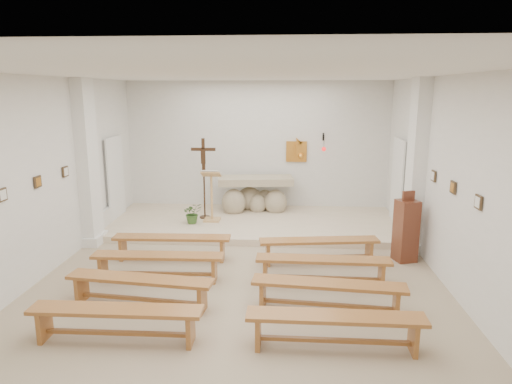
# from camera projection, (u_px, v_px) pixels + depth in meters

# --- Properties ---
(ground) EXTENTS (7.00, 10.00, 0.00)m
(ground) POSITION_uv_depth(u_px,v_px,m) (239.00, 286.00, 7.76)
(ground) COLOR tan
(ground) RESTS_ON ground
(wall_left) EXTENTS (0.02, 10.00, 3.50)m
(wall_left) POSITION_uv_depth(u_px,v_px,m) (30.00, 182.00, 7.60)
(wall_left) COLOR silver
(wall_left) RESTS_ON ground
(wall_right) EXTENTS (0.02, 10.00, 3.50)m
(wall_right) POSITION_uv_depth(u_px,v_px,m) (459.00, 188.00, 7.15)
(wall_right) COLOR silver
(wall_right) RESTS_ON ground
(wall_back) EXTENTS (7.00, 0.02, 3.50)m
(wall_back) POSITION_uv_depth(u_px,v_px,m) (257.00, 147.00, 12.24)
(wall_back) COLOR silver
(wall_back) RESTS_ON ground
(ceiling) EXTENTS (7.00, 10.00, 0.02)m
(ceiling) POSITION_uv_depth(u_px,v_px,m) (237.00, 74.00, 7.00)
(ceiling) COLOR silver
(ceiling) RESTS_ON wall_back
(sanctuary_platform) EXTENTS (6.98, 3.00, 0.15)m
(sanctuary_platform) POSITION_uv_depth(u_px,v_px,m) (253.00, 223.00, 11.15)
(sanctuary_platform) COLOR beige
(sanctuary_platform) RESTS_ON ground
(pilaster_left) EXTENTS (0.26, 0.55, 3.50)m
(pilaster_left) POSITION_uv_depth(u_px,v_px,m) (88.00, 164.00, 9.54)
(pilaster_left) COLOR white
(pilaster_left) RESTS_ON ground
(pilaster_right) EXTENTS (0.26, 0.55, 3.50)m
(pilaster_right) POSITION_uv_depth(u_px,v_px,m) (416.00, 167.00, 9.11)
(pilaster_right) COLOR white
(pilaster_right) RESTS_ON ground
(gold_wall_relief) EXTENTS (0.55, 0.04, 0.55)m
(gold_wall_relief) POSITION_uv_depth(u_px,v_px,m) (296.00, 152.00, 12.16)
(gold_wall_relief) COLOR orange
(gold_wall_relief) RESTS_ON wall_back
(sanctuary_lamp) EXTENTS (0.11, 0.36, 0.44)m
(sanctuary_lamp) POSITION_uv_depth(u_px,v_px,m) (324.00, 147.00, 11.84)
(sanctuary_lamp) COLOR black
(sanctuary_lamp) RESTS_ON wall_back
(station_frame_left_front) EXTENTS (0.03, 0.20, 0.20)m
(station_frame_left_front) POSITION_uv_depth(u_px,v_px,m) (2.00, 195.00, 6.82)
(station_frame_left_front) COLOR #42301D
(station_frame_left_front) RESTS_ON wall_left
(station_frame_left_mid) EXTENTS (0.03, 0.20, 0.20)m
(station_frame_left_mid) POSITION_uv_depth(u_px,v_px,m) (38.00, 182.00, 7.80)
(station_frame_left_mid) COLOR #42301D
(station_frame_left_mid) RESTS_ON wall_left
(station_frame_left_rear) EXTENTS (0.03, 0.20, 0.20)m
(station_frame_left_rear) POSITION_uv_depth(u_px,v_px,m) (65.00, 172.00, 8.77)
(station_frame_left_rear) COLOR #42301D
(station_frame_left_rear) RESTS_ON wall_left
(station_frame_right_front) EXTENTS (0.03, 0.20, 0.20)m
(station_frame_right_front) POSITION_uv_depth(u_px,v_px,m) (478.00, 202.00, 6.38)
(station_frame_right_front) COLOR #42301D
(station_frame_right_front) RESTS_ON wall_right
(station_frame_right_mid) EXTENTS (0.03, 0.20, 0.20)m
(station_frame_right_mid) POSITION_uv_depth(u_px,v_px,m) (453.00, 187.00, 7.36)
(station_frame_right_mid) COLOR #42301D
(station_frame_right_mid) RESTS_ON wall_right
(station_frame_right_rear) EXTENTS (0.03, 0.20, 0.20)m
(station_frame_right_rear) POSITION_uv_depth(u_px,v_px,m) (434.00, 176.00, 8.33)
(station_frame_right_rear) COLOR #42301D
(station_frame_right_rear) RESTS_ON wall_right
(radiator_left) EXTENTS (0.10, 0.85, 0.52)m
(radiator_left) POSITION_uv_depth(u_px,v_px,m) (103.00, 222.00, 10.55)
(radiator_left) COLOR silver
(radiator_left) RESTS_ON ground
(radiator_right) EXTENTS (0.10, 0.85, 0.52)m
(radiator_right) POSITION_uv_depth(u_px,v_px,m) (405.00, 228.00, 10.11)
(radiator_right) COLOR silver
(radiator_right) RESTS_ON ground
(altar) EXTENTS (1.99, 0.96, 0.99)m
(altar) POSITION_uv_depth(u_px,v_px,m) (255.00, 197.00, 11.93)
(altar) COLOR tan
(altar) RESTS_ON sanctuary_platform
(lectern) EXTENTS (0.46, 0.39, 1.27)m
(lectern) POSITION_uv_depth(u_px,v_px,m) (211.00, 195.00, 10.95)
(lectern) COLOR tan
(lectern) RESTS_ON sanctuary_platform
(crucifix_stand) EXTENTS (0.60, 0.26, 1.97)m
(crucifix_stand) POSITION_uv_depth(u_px,v_px,m) (204.00, 173.00, 11.10)
(crucifix_stand) COLOR #352011
(crucifix_stand) RESTS_ON sanctuary_platform
(potted_plant) EXTENTS (0.57, 0.54, 0.50)m
(potted_plant) POSITION_uv_depth(u_px,v_px,m) (193.00, 213.00, 10.83)
(potted_plant) COLOR #345923
(potted_plant) RESTS_ON sanctuary_platform
(donation_pedestal) EXTENTS (0.47, 0.47, 1.39)m
(donation_pedestal) POSITION_uv_depth(u_px,v_px,m) (406.00, 230.00, 8.78)
(donation_pedestal) COLOR #5C2D1A
(donation_pedestal) RESTS_ON ground
(bench_left_front) EXTENTS (2.28, 0.42, 0.48)m
(bench_left_front) POSITION_uv_depth(u_px,v_px,m) (172.00, 242.00, 8.88)
(bench_left_front) COLOR #AB6831
(bench_left_front) RESTS_ON ground
(bench_right_front) EXTENTS (2.30, 0.65, 0.48)m
(bench_right_front) POSITION_uv_depth(u_px,v_px,m) (319.00, 245.00, 8.70)
(bench_right_front) COLOR #AB6831
(bench_right_front) RESTS_ON ground
(bench_left_second) EXTENTS (2.28, 0.41, 0.48)m
(bench_left_second) POSITION_uv_depth(u_px,v_px,m) (158.00, 261.00, 7.91)
(bench_left_second) COLOR #AB6831
(bench_left_second) RESTS_ON ground
(bench_right_second) EXTENTS (2.28, 0.40, 0.48)m
(bench_right_second) POSITION_uv_depth(u_px,v_px,m) (323.00, 265.00, 7.73)
(bench_right_second) COLOR #AB6831
(bench_right_second) RESTS_ON ground
(bench_left_third) EXTENTS (2.30, 0.62, 0.48)m
(bench_left_third) POSITION_uv_depth(u_px,v_px,m) (140.00, 285.00, 6.93)
(bench_left_third) COLOR #AB6831
(bench_left_third) RESTS_ON ground
(bench_right_third) EXTENTS (2.30, 0.57, 0.48)m
(bench_right_third) POSITION_uv_depth(u_px,v_px,m) (328.00, 290.00, 6.75)
(bench_right_third) COLOR #AB6831
(bench_right_third) RESTS_ON ground
(bench_left_fourth) EXTENTS (2.27, 0.38, 0.48)m
(bench_left_fourth) POSITION_uv_depth(u_px,v_px,m) (116.00, 316.00, 5.96)
(bench_left_fourth) COLOR #AB6831
(bench_left_fourth) RESTS_ON ground
(bench_right_fourth) EXTENTS (2.27, 0.38, 0.48)m
(bench_right_fourth) POSITION_uv_depth(u_px,v_px,m) (335.00, 324.00, 5.78)
(bench_right_fourth) COLOR #AB6831
(bench_right_fourth) RESTS_ON ground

